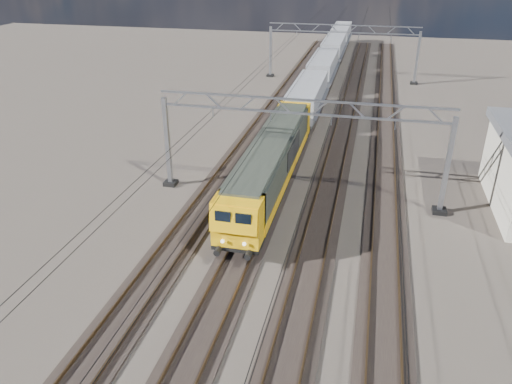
% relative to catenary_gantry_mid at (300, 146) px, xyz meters
% --- Properties ---
extents(ground, '(160.00, 160.00, 0.00)m').
position_rel_catenary_gantry_mid_xyz_m(ground, '(-0.00, -4.00, -3.91)').
color(ground, '#2A251F').
rests_on(ground, ground).
extents(track_outer_west, '(2.60, 140.00, 0.30)m').
position_rel_catenary_gantry_mid_xyz_m(track_outer_west, '(-6.00, -4.00, -3.83)').
color(track_outer_west, black).
rests_on(track_outer_west, ground).
extents(track_loco, '(2.60, 140.00, 0.30)m').
position_rel_catenary_gantry_mid_xyz_m(track_loco, '(-2.00, -4.00, -3.83)').
color(track_loco, black).
rests_on(track_loco, ground).
extents(track_inner_east, '(2.60, 140.00, 0.30)m').
position_rel_catenary_gantry_mid_xyz_m(track_inner_east, '(2.00, -4.00, -3.83)').
color(track_inner_east, black).
rests_on(track_inner_east, ground).
extents(track_outer_east, '(2.60, 140.00, 0.30)m').
position_rel_catenary_gantry_mid_xyz_m(track_outer_east, '(6.00, -4.00, -3.83)').
color(track_outer_east, black).
rests_on(track_outer_east, ground).
extents(catenary_gantry_mid, '(19.90, 0.90, 7.11)m').
position_rel_catenary_gantry_mid_xyz_m(catenary_gantry_mid, '(0.00, 0.00, 0.00)').
color(catenary_gantry_mid, gray).
rests_on(catenary_gantry_mid, ground).
extents(catenary_gantry_far, '(19.90, 0.90, 7.11)m').
position_rel_catenary_gantry_mid_xyz_m(catenary_gantry_far, '(0.00, 36.00, 0.00)').
color(catenary_gantry_far, gray).
rests_on(catenary_gantry_far, ground).
extents(overhead_wires, '(12.03, 140.00, 0.53)m').
position_rel_catenary_gantry_mid_xyz_m(overhead_wires, '(-0.00, 4.00, 1.84)').
color(overhead_wires, black).
rests_on(overhead_wires, ground).
extents(locomotive, '(2.76, 21.10, 3.62)m').
position_rel_catenary_gantry_mid_xyz_m(locomotive, '(-2.00, 0.73, -1.58)').
color(locomotive, black).
rests_on(locomotive, ground).
extents(hopper_wagon_lead, '(3.38, 13.00, 3.25)m').
position_rel_catenary_gantry_mid_xyz_m(hopper_wagon_lead, '(-2.00, 18.43, -1.67)').
color(hopper_wagon_lead, black).
rests_on(hopper_wagon_lead, ground).
extents(hopper_wagon_mid, '(3.38, 13.00, 3.25)m').
position_rel_catenary_gantry_mid_xyz_m(hopper_wagon_mid, '(-2.00, 32.63, -1.67)').
color(hopper_wagon_mid, black).
rests_on(hopper_wagon_mid, ground).
extents(hopper_wagon_third, '(3.38, 13.00, 3.25)m').
position_rel_catenary_gantry_mid_xyz_m(hopper_wagon_third, '(-2.00, 46.83, -1.67)').
color(hopper_wagon_third, black).
rests_on(hopper_wagon_third, ground).
extents(hopper_wagon_fourth, '(3.38, 13.00, 3.25)m').
position_rel_catenary_gantry_mid_xyz_m(hopper_wagon_fourth, '(-2.00, 61.03, -1.67)').
color(hopper_wagon_fourth, black).
rests_on(hopper_wagon_fourth, ground).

